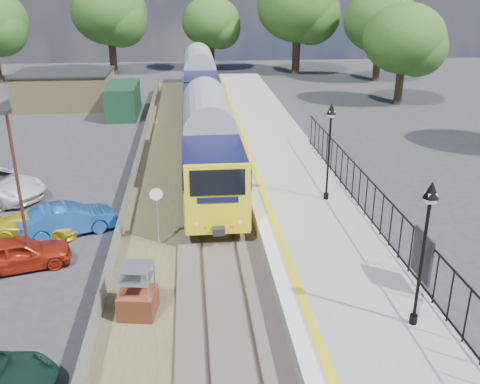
{
  "coord_description": "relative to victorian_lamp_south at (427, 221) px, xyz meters",
  "views": [
    {
      "loc": [
        -1.01,
        -17.02,
        10.56
      ],
      "look_at": [
        1.05,
        4.5,
        2.0
      ],
      "focal_mm": 40.0,
      "sensor_mm": 36.0,
      "label": 1
    }
  ],
  "objects": [
    {
      "name": "speed_sign",
      "position": [
        -8.0,
        7.53,
        -2.47
      ],
      "size": [
        0.54,
        0.14,
        2.7
      ],
      "rotation": [
        0.0,
        0.0,
        0.16
      ],
      "color": "#999EA3",
      "rests_on": "ground"
    },
    {
      "name": "car_yellow",
      "position": [
        -13.46,
        8.99,
        -3.76
      ],
      "size": [
        3.79,
        1.66,
        1.09
      ],
      "primitive_type": "imported",
      "rotation": [
        0.0,
        0.0,
        1.53
      ],
      "color": "gold",
      "rests_on": "ground"
    },
    {
      "name": "platform_edge",
      "position": [
        -3.36,
        12.0,
        -3.39
      ],
      "size": [
        0.9,
        70.0,
        0.01
      ],
      "color": "silver",
      "rests_on": "platform"
    },
    {
      "name": "palisade_fence",
      "position": [
        1.05,
        6.24,
        -2.46
      ],
      "size": [
        0.12,
        26.0,
        2.0
      ],
      "color": "black",
      "rests_on": "platform"
    },
    {
      "name": "outbuilding",
      "position": [
        -16.41,
        35.21,
        -2.78
      ],
      "size": [
        10.8,
        10.1,
        3.12
      ],
      "color": "#9D8B58",
      "rests_on": "ground"
    },
    {
      "name": "carpark_lamp",
      "position": [
        -12.84,
        5.88,
        -0.6
      ],
      "size": [
        0.25,
        0.5,
        6.43
      ],
      "color": "#471D17",
      "rests_on": "ground"
    },
    {
      "name": "victorian_lamp_north",
      "position": [
        -0.2,
        10.0,
        0.0
      ],
      "size": [
        0.44,
        0.44,
        4.6
      ],
      "color": "black",
      "rests_on": "platform"
    },
    {
      "name": "car_blue",
      "position": [
        -12.08,
        9.23,
        -3.61
      ],
      "size": [
        4.44,
        2.95,
        1.38
      ],
      "primitive_type": "imported",
      "rotation": [
        0.0,
        0.0,
        1.96
      ],
      "color": "#1A50A0",
      "rests_on": "ground"
    },
    {
      "name": "brick_plinth",
      "position": [
        -8.46,
        2.55,
        -3.38
      ],
      "size": [
        1.36,
        1.36,
        1.92
      ],
      "rotation": [
        0.0,
        0.0,
        -0.16
      ],
      "color": "#964626",
      "rests_on": "ground"
    },
    {
      "name": "train",
      "position": [
        -5.5,
        27.48,
        -1.96
      ],
      "size": [
        2.82,
        40.83,
        3.51
      ],
      "color": "yellow",
      "rests_on": "ground"
    },
    {
      "name": "platform",
      "position": [
        -1.3,
        12.0,
        -3.85
      ],
      "size": [
        5.0,
        70.0,
        0.9
      ],
      "primitive_type": "cube",
      "color": "gray",
      "rests_on": "ground"
    },
    {
      "name": "tree_line",
      "position": [
        -4.1,
        46.0,
        2.31
      ],
      "size": [
        56.8,
        43.8,
        11.88
      ],
      "color": "#332319",
      "rests_on": "ground"
    },
    {
      "name": "car_red",
      "position": [
        -13.35,
        6.21,
        -3.64
      ],
      "size": [
        4.17,
        2.58,
        1.33
      ],
      "primitive_type": "imported",
      "rotation": [
        0.0,
        0.0,
        1.85
      ],
      "color": "maroon",
      "rests_on": "ground"
    },
    {
      "name": "wire_fence",
      "position": [
        -9.7,
        16.0,
        -3.7
      ],
      "size": [
        0.06,
        52.0,
        1.2
      ],
      "color": "#999EA3",
      "rests_on": "ground"
    },
    {
      "name": "ground",
      "position": [
        -5.5,
        4.0,
        -4.3
      ],
      "size": [
        120.0,
        120.0,
        0.0
      ],
      "primitive_type": "plane",
      "color": "#2D2D30",
      "rests_on": "ground"
    },
    {
      "name": "track_bed",
      "position": [
        -5.97,
        13.67,
        -4.21
      ],
      "size": [
        5.9,
        80.0,
        0.29
      ],
      "color": "#473F38",
      "rests_on": "ground"
    },
    {
      "name": "victorian_lamp_south",
      "position": [
        0.0,
        0.0,
        0.0
      ],
      "size": [
        0.44,
        0.44,
        4.6
      ],
      "color": "black",
      "rests_on": "platform"
    }
  ]
}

